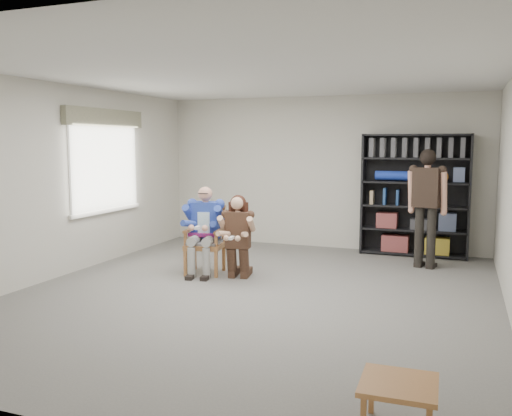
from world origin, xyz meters
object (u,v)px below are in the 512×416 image
at_px(side_table, 398,407).
at_px(bookshelf, 415,195).
at_px(kneeling_woman, 238,237).
at_px(armchair, 205,240).
at_px(seated_man, 205,230).
at_px(standing_man, 426,210).

bearing_deg(side_table, bookshelf, 93.84).
bearing_deg(kneeling_woman, side_table, -62.25).
bearing_deg(side_table, armchair, 131.87).
distance_m(armchair, kneeling_woman, 0.60).
bearing_deg(armchair, bookshelf, 31.94).
relative_size(armchair, side_table, 1.99).
height_order(seated_man, kneeling_woman, seated_man).
distance_m(armchair, side_table, 4.81).
relative_size(armchair, seated_man, 0.77).
height_order(armchair, bookshelf, bookshelf).
relative_size(armchair, standing_man, 0.55).
distance_m(kneeling_woman, side_table, 4.36).
xyz_separation_m(armchair, kneeling_woman, (0.58, -0.12, 0.10)).
relative_size(standing_man, side_table, 3.63).
bearing_deg(bookshelf, armchair, -138.59).
distance_m(seated_man, bookshelf, 3.75).
xyz_separation_m(armchair, side_table, (3.20, -3.57, -0.33)).
height_order(kneeling_woman, standing_man, standing_man).
distance_m(seated_man, side_table, 4.82).
height_order(armchair, kneeling_woman, kneeling_woman).
xyz_separation_m(seated_man, standing_man, (3.05, 1.55, 0.26)).
height_order(kneeling_woman, bookshelf, bookshelf).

